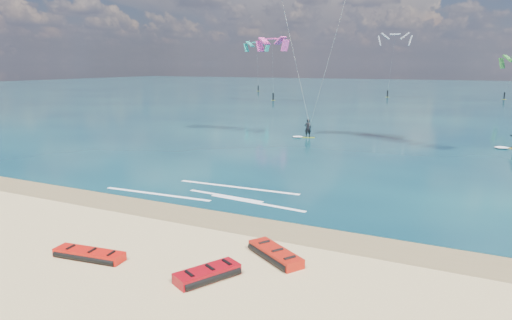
{
  "coord_description": "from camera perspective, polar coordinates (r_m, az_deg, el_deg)",
  "views": [
    {
      "loc": [
        13.72,
        -13.81,
        6.85
      ],
      "look_at": [
        3.12,
        8.0,
        1.75
      ],
      "focal_mm": 32.0,
      "sensor_mm": 36.0,
      "label": 1
    }
  ],
  "objects": [
    {
      "name": "distant_kites",
      "position": [
        93.84,
        14.62,
        10.69
      ],
      "size": [
        68.63,
        28.55,
        12.61
      ],
      "color": "teal",
      "rests_on": "ground"
    },
    {
      "name": "ground",
      "position": [
        55.95,
        11.56,
        4.62
      ],
      "size": [
        320.0,
        320.0,
        0.0
      ],
      "primitive_type": "plane",
      "color": "tan",
      "rests_on": "ground"
    },
    {
      "name": "packed_kite_mid",
      "position": [
        16.8,
        2.42,
        -12.18
      ],
      "size": [
        2.88,
        2.4,
        0.4
      ],
      "primitive_type": null,
      "rotation": [
        0.0,
        0.0,
        -0.57
      ],
      "color": "red",
      "rests_on": "ground"
    },
    {
      "name": "wet_sand_strip",
      "position": [
        22.75,
        -12.75,
        -5.93
      ],
      "size": [
        320.0,
        2.4,
        0.01
      ],
      "primitive_type": "cube",
      "color": "brown",
      "rests_on": "ground"
    },
    {
      "name": "sea",
      "position": [
        118.8,
        19.43,
        7.93
      ],
      "size": [
        320.0,
        200.0,
        0.04
      ],
      "primitive_type": "cube",
      "color": "#0A2437",
      "rests_on": "ground"
    },
    {
      "name": "packed_kite_left",
      "position": [
        17.83,
        -20.09,
        -11.46
      ],
      "size": [
        2.96,
        1.33,
        0.36
      ],
      "primitive_type": null,
      "rotation": [
        0.0,
        0.0,
        0.12
      ],
      "color": "red",
      "rests_on": "ground"
    },
    {
      "name": "kitesurfer_main",
      "position": [
        40.51,
        6.93,
        15.57
      ],
      "size": [
        9.19,
        5.69,
        18.09
      ],
      "rotation": [
        0.0,
        0.0,
        0.25
      ],
      "color": "#A9D118",
      "rests_on": "sea"
    },
    {
      "name": "shoreline_foam",
      "position": [
        24.53,
        -4.86,
        -4.26
      ],
      "size": [
        11.49,
        3.65,
        0.01
      ],
      "color": "white",
      "rests_on": "ground"
    },
    {
      "name": "packed_kite_right",
      "position": [
        15.43,
        -6.09,
        -14.54
      ],
      "size": [
        2.1,
        2.64,
        0.41
      ],
      "primitive_type": null,
      "rotation": [
        0.0,
        0.0,
        1.1
      ],
      "color": "#9C0610",
      "rests_on": "ground"
    }
  ]
}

